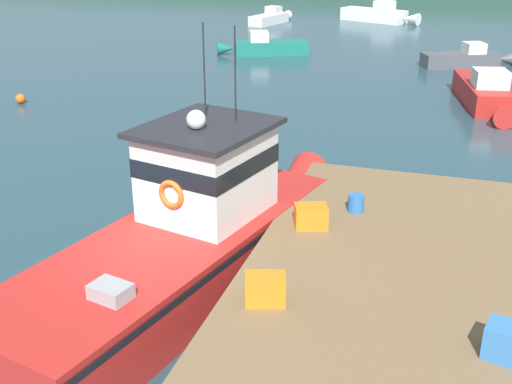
% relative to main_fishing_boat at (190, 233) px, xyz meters
% --- Properties ---
extents(ground_plane, '(200.00, 200.00, 0.00)m').
position_rel_main_fishing_boat_xyz_m(ground_plane, '(-0.33, -0.41, -1.01)').
color(ground_plane, '#23424C').
extents(dock, '(6.00, 9.00, 1.20)m').
position_rel_main_fishing_boat_xyz_m(dock, '(4.47, -0.41, 0.07)').
color(dock, '#4C3D2D').
rests_on(dock, ground).
extents(main_fishing_boat, '(4.30, 9.96, 4.80)m').
position_rel_main_fishing_boat_xyz_m(main_fishing_boat, '(0.00, 0.00, 0.00)').
color(main_fishing_boat, red).
rests_on(main_fishing_boat, ground).
extents(crate_single_far, '(0.70, 0.60, 0.43)m').
position_rel_main_fishing_boat_xyz_m(crate_single_far, '(2.15, -2.16, 0.41)').
color(crate_single_far, orange).
rests_on(crate_single_far, dock).
extents(crate_stack_near_edge, '(0.69, 0.58, 0.47)m').
position_rel_main_fishing_boat_xyz_m(crate_stack_near_edge, '(5.58, -2.53, 0.43)').
color(crate_stack_near_edge, '#3370B2').
rests_on(crate_stack_near_edge, dock).
extents(crate_single_by_cleat, '(0.72, 0.62, 0.42)m').
position_rel_main_fishing_boat_xyz_m(crate_single_by_cleat, '(2.22, 0.60, 0.40)').
color(crate_single_by_cleat, orange).
rests_on(crate_single_by_cleat, dock).
extents(bait_bucket, '(0.32, 0.32, 0.34)m').
position_rel_main_fishing_boat_xyz_m(bait_bucket, '(2.91, 1.56, 0.36)').
color(bait_bucket, '#2866B2').
rests_on(bait_bucket, dock).
extents(moored_boat_far_right, '(2.40, 5.96, 1.49)m').
position_rel_main_fishing_boat_xyz_m(moored_boat_far_right, '(5.65, 15.50, -0.50)').
color(moored_boat_far_right, red).
rests_on(moored_boat_far_right, ground).
extents(moored_boat_near_channel, '(5.88, 3.35, 1.50)m').
position_rel_main_fishing_boat_xyz_m(moored_boat_near_channel, '(-1.30, 37.61, -0.49)').
color(moored_boat_near_channel, white).
rests_on(moored_boat_near_channel, ground).
extents(moored_boat_off_the_point, '(4.84, 2.77, 1.23)m').
position_rel_main_fishing_boat_xyz_m(moored_boat_off_the_point, '(-5.46, 23.20, -0.58)').
color(moored_boat_off_the_point, '#196B5B').
rests_on(moored_boat_off_the_point, ground).
extents(moored_boat_outer_mooring, '(2.06, 4.57, 1.14)m').
position_rel_main_fishing_boat_xyz_m(moored_boat_outer_mooring, '(-8.42, 34.58, -0.61)').
color(moored_boat_outer_mooring, silver).
rests_on(moored_boat_outer_mooring, ground).
extents(moored_boat_mid_harbor, '(4.56, 2.73, 1.17)m').
position_rel_main_fishing_boat_xyz_m(moored_boat_mid_harbor, '(4.88, 23.07, -0.61)').
color(moored_boat_mid_harbor, '#4C4C51').
rests_on(moored_boat_mid_harbor, ground).
extents(mooring_buoy_inshore, '(0.38, 0.38, 0.38)m').
position_rel_main_fishing_boat_xyz_m(mooring_buoy_inshore, '(-11.61, 10.52, -0.82)').
color(mooring_buoy_inshore, '#EA5B19').
rests_on(mooring_buoy_inshore, ground).
extents(mooring_buoy_outer, '(0.50, 0.50, 0.50)m').
position_rel_main_fishing_boat_xyz_m(mooring_buoy_outer, '(6.53, 18.95, -0.76)').
color(mooring_buoy_outer, '#EA5B19').
rests_on(mooring_buoy_outer, ground).
extents(mooring_buoy_channel_marker, '(0.51, 0.51, 0.51)m').
position_rel_main_fishing_boat_xyz_m(mooring_buoy_channel_marker, '(-2.71, 5.77, -0.75)').
color(mooring_buoy_channel_marker, silver).
rests_on(mooring_buoy_channel_marker, ground).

